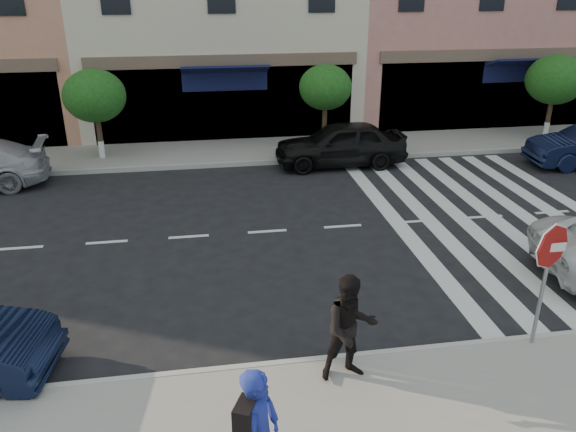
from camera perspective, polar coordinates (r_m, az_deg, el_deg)
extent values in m
plane|color=black|center=(11.00, 0.54, -10.27)|extent=(120.00, 120.00, 0.00)
cube|color=gray|center=(20.97, -4.55, 6.57)|extent=(60.00, 3.00, 0.15)
cylinder|color=#473323|center=(20.77, -18.57, 7.77)|extent=(0.18, 0.18, 1.60)
cylinder|color=silver|center=(20.90, -18.40, 6.46)|extent=(0.20, 0.20, 0.60)
ellipsoid|color=#194313|center=(20.48, -19.07, 11.47)|extent=(2.10, 2.10, 1.79)
cylinder|color=#473323|center=(20.97, 3.72, 9.23)|extent=(0.18, 0.18, 1.71)
cylinder|color=silver|center=(21.11, 3.68, 7.77)|extent=(0.20, 0.20, 0.60)
ellipsoid|color=#194313|center=(20.68, 3.82, 12.93)|extent=(1.90, 1.90, 1.62)
cylinder|color=#473323|center=(24.56, 24.95, 9.15)|extent=(0.18, 0.18, 1.65)
cylinder|color=silver|center=(24.68, 24.74, 7.97)|extent=(0.20, 0.20, 0.60)
ellipsoid|color=#194313|center=(24.31, 25.52, 12.40)|extent=(2.20, 2.20, 1.87)
cylinder|color=gray|center=(10.44, 24.40, -6.96)|extent=(0.07, 0.07, 2.07)
cylinder|color=white|center=(10.06, 25.22, -2.79)|extent=(0.81, 0.02, 0.81)
cylinder|color=#9E1411|center=(10.05, 25.28, -2.84)|extent=(0.75, 0.03, 0.75)
cube|color=white|center=(10.03, 25.37, -2.92)|extent=(0.42, 0.02, 0.15)
imported|color=black|center=(8.90, 6.36, -11.27)|extent=(0.94, 0.76, 1.80)
imported|color=black|center=(19.45, 5.33, 7.31)|extent=(4.47, 1.81, 1.52)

